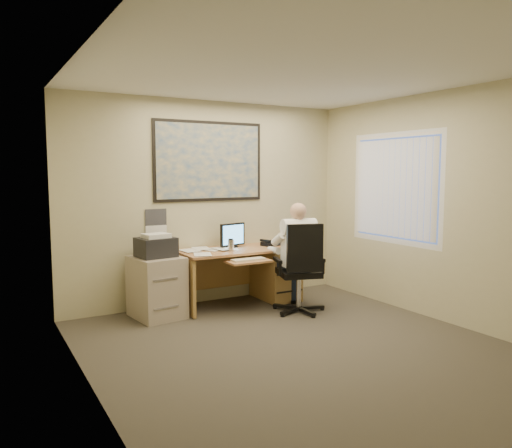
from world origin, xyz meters
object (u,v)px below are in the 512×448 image
desk (260,269)px  filing_cabinet (157,281)px  person (297,257)px  office_chair (302,286)px

desk → filing_cabinet: 1.47m
filing_cabinet → person: 1.76m
desk → office_chair: bearing=-77.2°
filing_cabinet → office_chair: (1.64, -0.72, -0.11)m
office_chair → person: person is taller
desk → office_chair: (0.17, -0.75, -0.10)m
filing_cabinet → office_chair: bearing=-31.1°
desk → person: person is taller
desk → person: size_ratio=1.16×
office_chair → desk: bearing=120.7°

